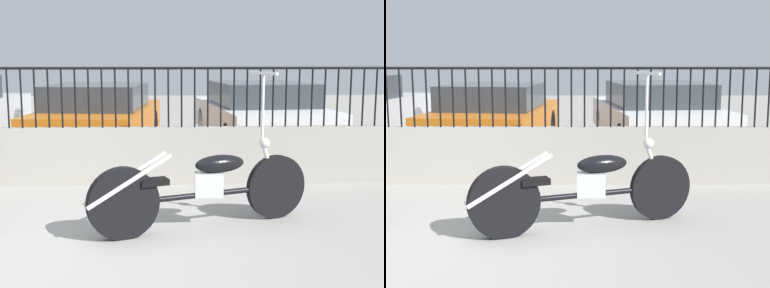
{
  "view_description": "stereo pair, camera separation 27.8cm",
  "coord_description": "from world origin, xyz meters",
  "views": [
    {
      "loc": [
        1.3,
        -4.72,
        1.68
      ],
      "look_at": [
        1.58,
        1.39,
        0.7
      ],
      "focal_mm": 50.0,
      "sensor_mm": 36.0,
      "label": 1
    },
    {
      "loc": [
        1.58,
        -4.73,
        1.68
      ],
      "look_at": [
        1.58,
        1.39,
        0.7
      ],
      "focal_mm": 50.0,
      "sensor_mm": 36.0,
      "label": 2
    }
  ],
  "objects": [
    {
      "name": "fence_railing",
      "position": [
        -0.0,
        2.37,
        1.3
      ],
      "size": [
        10.16,
        0.04,
        0.8
      ],
      "color": "black",
      "rests_on": "low_wall"
    },
    {
      "name": "motorcycle_black",
      "position": [
        1.55,
        0.4,
        0.42
      ],
      "size": [
        2.27,
        0.99,
        1.56
      ],
      "rotation": [
        0.0,
        0.0,
        0.36
      ],
      "color": "black",
      "rests_on": "ground_plane"
    },
    {
      "name": "low_wall",
      "position": [
        0.0,
        2.37,
        0.39
      ],
      "size": [
        10.16,
        0.18,
        0.77
      ],
      "color": "#9E998E",
      "rests_on": "ground_plane"
    },
    {
      "name": "ground_plane",
      "position": [
        0.0,
        0.0,
        0.0
      ],
      "size": [
        40.0,
        40.0,
        0.0
      ],
      "primitive_type": "plane",
      "color": "gray"
    },
    {
      "name": "car_orange",
      "position": [
        0.06,
        5.03,
        0.63
      ],
      "size": [
        2.14,
        4.06,
        1.23
      ],
      "rotation": [
        0.0,
        0.0,
        1.47
      ],
      "color": "black",
      "rests_on": "ground_plane"
    },
    {
      "name": "car_white",
      "position": [
        3.04,
        5.32,
        0.64
      ],
      "size": [
        2.24,
        4.42,
        1.25
      ],
      "rotation": [
        0.0,
        0.0,
        1.67
      ],
      "color": "black",
      "rests_on": "ground_plane"
    }
  ]
}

